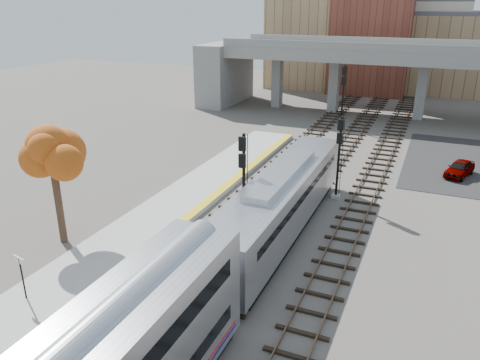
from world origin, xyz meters
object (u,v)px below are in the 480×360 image
Objects in this scene: locomotive at (281,201)px; tree at (51,155)px; signal_mast_near at (243,188)px; signal_mast_far at (343,97)px; signal_mast_mid at (338,161)px; car_a at (460,168)px.

locomotive is 14.00m from tree.
locomotive is at bearing 27.40° from tree.
signal_mast_near is 29.73m from signal_mast_far.
signal_mast_mid reaches higher than car_a.
tree is at bearing -152.97° from signal_mast_near.
tree is 32.24m from car_a.
signal_mast_mid is 19.61m from tree.
signal_mast_near is 1.07× the size of signal_mast_mid.
signal_mast_near is at bearing 27.03° from tree.
signal_mast_near is 9.29m from signal_mast_mid.
signal_mast_near is at bearing -106.84° from car_a.
signal_mast_far is at bearing 100.85° from signal_mast_mid.
tree is (-9.96, -34.81, 1.95)m from signal_mast_far.
signal_mast_far reaches higher than car_a.
tree reaches higher than signal_mast_mid.
locomotive is 2.84× the size of signal_mast_near.
tree reaches higher than car_a.
signal_mast_mid reaches higher than locomotive.
tree is (-14.06, -13.41, 2.66)m from signal_mast_mid.
locomotive is 28.67m from signal_mast_far.
tree is (-12.06, -6.25, 3.36)m from locomotive.
signal_mast_near is 1.71× the size of car_a.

